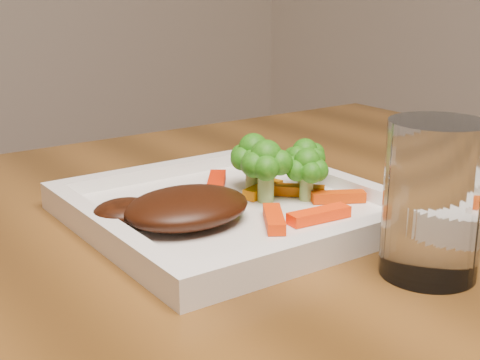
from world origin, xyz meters
TOP-DOWN VIEW (x-y plane):
  - plate at (0.43, 0.04)m, footprint 0.27×0.27m
  - steak at (0.37, 0.03)m, footprint 0.12×0.09m
  - broccoli_0 at (0.48, 0.07)m, footprint 0.07×0.07m
  - broccoli_1 at (0.52, 0.04)m, footprint 0.05×0.05m
  - broccoli_2 at (0.50, 0.01)m, footprint 0.06×0.06m
  - broccoli_3 at (0.47, 0.03)m, footprint 0.07×0.07m
  - carrot_0 at (0.47, -0.04)m, footprint 0.06×0.02m
  - carrot_1 at (0.52, -0.01)m, footprint 0.05×0.04m
  - carrot_2 at (0.43, -0.02)m, footprint 0.04×0.06m
  - carrot_4 at (0.45, 0.10)m, footprint 0.05×0.06m
  - carrot_5 at (0.50, 0.03)m, footprint 0.05×0.05m
  - carrot_6 at (0.48, 0.05)m, footprint 0.05×0.03m
  - drinking_glass at (0.49, -0.15)m, footprint 0.08×0.08m

SIDE VIEW (x-z plane):
  - plate at x=0.43m, z-range 0.75..0.76m
  - carrot_0 at x=0.47m, z-range 0.76..0.77m
  - carrot_1 at x=0.52m, z-range 0.76..0.77m
  - carrot_2 at x=0.43m, z-range 0.76..0.77m
  - carrot_4 at x=0.45m, z-range 0.76..0.77m
  - carrot_5 at x=0.50m, z-range 0.76..0.77m
  - carrot_6 at x=0.48m, z-range 0.76..0.77m
  - steak at x=0.37m, z-range 0.76..0.79m
  - broccoli_2 at x=0.50m, z-range 0.76..0.82m
  - broccoli_3 at x=0.47m, z-range 0.76..0.82m
  - broccoli_1 at x=0.52m, z-range 0.76..0.83m
  - broccoli_0 at x=0.48m, z-range 0.76..0.83m
  - drinking_glass at x=0.49m, z-range 0.75..0.87m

